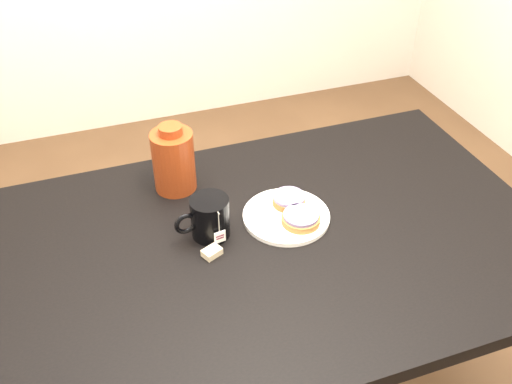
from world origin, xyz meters
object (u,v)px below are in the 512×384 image
plate (286,215)px  bagel_front (301,218)px  bagel_back (289,200)px  teabag_pouch (212,252)px  mug (209,217)px  bagel_package (174,160)px  table (275,261)px

plate → bagel_front: (0.02, -0.04, 0.02)m
bagel_back → teabag_pouch: bagel_back is taller
bagel_back → mug: mug is taller
bagel_back → bagel_package: (-0.26, 0.19, 0.06)m
mug → bagel_package: 0.23m
table → bagel_front: (0.08, 0.02, 0.11)m
bagel_front → mug: (-0.23, 0.05, 0.03)m
bagel_front → teabag_pouch: bearing=-173.4°
bagel_front → mug: size_ratio=0.93×
table → bagel_back: bagel_back is taller
teabag_pouch → bagel_front: bearing=6.6°
table → bagel_front: bearing=15.1°
bagel_back → table: bearing=-127.1°
teabag_pouch → mug: bearing=77.4°
teabag_pouch → table: bearing=2.5°
table → bagel_front: bagel_front is taller
bagel_back → bagel_package: 0.33m
table → plate: 0.12m
table → teabag_pouch: size_ratio=31.11×
bagel_back → plate: bearing=-120.2°
plate → bagel_back: bagel_back is taller
table → teabag_pouch: teabag_pouch is taller
table → bagel_back: bearing=52.9°
bagel_front → teabag_pouch: bagel_front is taller
table → teabag_pouch: bearing=-177.5°
plate → mug: 0.21m
table → mug: size_ratio=9.34×
table → mug: (-0.15, 0.07, 0.14)m
teabag_pouch → bagel_back: bearing=24.1°
table → plate: bearing=49.0°
teabag_pouch → plate: bearing=17.4°
teabag_pouch → bagel_package: bearing=93.6°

